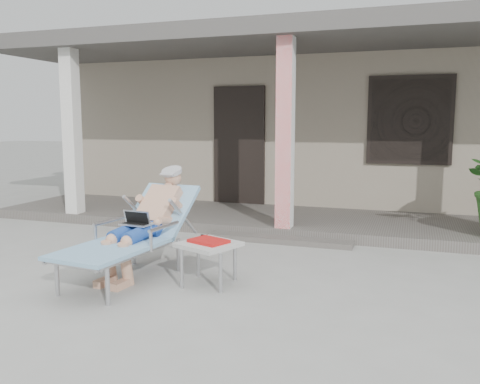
% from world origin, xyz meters
% --- Properties ---
extents(ground, '(60.00, 60.00, 0.00)m').
position_xyz_m(ground, '(0.00, 0.00, 0.00)').
color(ground, '#9E9E99').
rests_on(ground, ground).
extents(house, '(10.40, 5.40, 3.30)m').
position_xyz_m(house, '(0.00, 6.50, 1.67)').
color(house, gray).
rests_on(house, ground).
extents(porch_deck, '(10.00, 2.00, 0.15)m').
position_xyz_m(porch_deck, '(0.00, 3.00, 0.07)').
color(porch_deck, '#605B56').
rests_on(porch_deck, ground).
extents(porch_overhang, '(10.00, 2.30, 2.85)m').
position_xyz_m(porch_overhang, '(0.00, 2.95, 2.79)').
color(porch_overhang, silver).
rests_on(porch_overhang, porch_deck).
extents(porch_step, '(2.00, 0.30, 0.07)m').
position_xyz_m(porch_step, '(0.00, 1.85, 0.04)').
color(porch_step, '#605B56').
rests_on(porch_step, ground).
extents(lounger, '(0.88, 1.90, 1.20)m').
position_xyz_m(lounger, '(-1.04, -0.04, 0.74)').
color(lounger, '#B7B7BC').
rests_on(lounger, ground).
extents(side_table, '(0.67, 0.67, 0.46)m').
position_xyz_m(side_table, '(-0.21, -0.11, 0.39)').
color(side_table, '#B8B8B3').
rests_on(side_table, ground).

